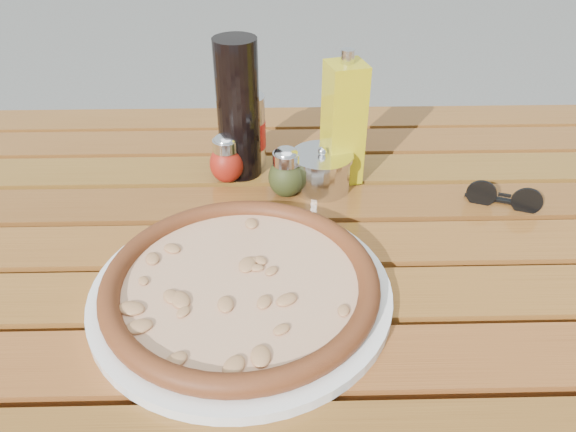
{
  "coord_description": "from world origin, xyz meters",
  "views": [
    {
      "loc": [
        -0.01,
        -0.61,
        1.22
      ],
      "look_at": [
        0.0,
        0.02,
        0.78
      ],
      "focal_mm": 35.0,
      "sensor_mm": 36.0,
      "label": 1
    }
  ],
  "objects_px": {
    "pepper_shaker": "(226,159)",
    "soda_can": "(245,132)",
    "olive_oil_cruet": "(343,123)",
    "dark_bottle": "(238,110)",
    "table": "(288,284)",
    "pizza": "(241,282)",
    "plate": "(241,292)",
    "oregano_shaker": "(286,173)",
    "sunglasses": "(504,198)",
    "parmesan_tin": "(322,171)"
  },
  "relations": [
    {
      "from": "pepper_shaker",
      "to": "soda_can",
      "type": "bearing_deg",
      "value": 62.96
    },
    {
      "from": "soda_can",
      "to": "olive_oil_cruet",
      "type": "distance_m",
      "value": 0.17
    },
    {
      "from": "pepper_shaker",
      "to": "olive_oil_cruet",
      "type": "relative_size",
      "value": 0.39
    },
    {
      "from": "dark_bottle",
      "to": "soda_can",
      "type": "bearing_deg",
      "value": 75.62
    },
    {
      "from": "table",
      "to": "soda_can",
      "type": "relative_size",
      "value": 11.67
    },
    {
      "from": "table",
      "to": "soda_can",
      "type": "height_order",
      "value": "soda_can"
    },
    {
      "from": "pizza",
      "to": "soda_can",
      "type": "height_order",
      "value": "soda_can"
    },
    {
      "from": "pizza",
      "to": "soda_can",
      "type": "xyz_separation_m",
      "value": [
        -0.01,
        0.33,
        0.04
      ]
    },
    {
      "from": "pepper_shaker",
      "to": "olive_oil_cruet",
      "type": "bearing_deg",
      "value": 1.03
    },
    {
      "from": "plate",
      "to": "oregano_shaker",
      "type": "relative_size",
      "value": 4.39
    },
    {
      "from": "oregano_shaker",
      "to": "soda_can",
      "type": "distance_m",
      "value": 0.12
    },
    {
      "from": "pizza",
      "to": "oregano_shaker",
      "type": "bearing_deg",
      "value": 75.64
    },
    {
      "from": "plate",
      "to": "oregano_shaker",
      "type": "height_order",
      "value": "oregano_shaker"
    },
    {
      "from": "sunglasses",
      "to": "soda_can",
      "type": "bearing_deg",
      "value": -179.54
    },
    {
      "from": "soda_can",
      "to": "table",
      "type": "bearing_deg",
      "value": -73.7
    },
    {
      "from": "oregano_shaker",
      "to": "dark_bottle",
      "type": "height_order",
      "value": "dark_bottle"
    },
    {
      "from": "table",
      "to": "sunglasses",
      "type": "xyz_separation_m",
      "value": [
        0.32,
        0.08,
        0.09
      ]
    },
    {
      "from": "olive_oil_cruet",
      "to": "parmesan_tin",
      "type": "bearing_deg",
      "value": -139.01
    },
    {
      "from": "plate",
      "to": "dark_bottle",
      "type": "xyz_separation_m",
      "value": [
        -0.01,
        0.3,
        0.1
      ]
    },
    {
      "from": "plate",
      "to": "pizza",
      "type": "height_order",
      "value": "pizza"
    },
    {
      "from": "plate",
      "to": "dark_bottle",
      "type": "height_order",
      "value": "dark_bottle"
    },
    {
      "from": "table",
      "to": "olive_oil_cruet",
      "type": "distance_m",
      "value": 0.26
    },
    {
      "from": "plate",
      "to": "dark_bottle",
      "type": "relative_size",
      "value": 1.64
    },
    {
      "from": "table",
      "to": "oregano_shaker",
      "type": "relative_size",
      "value": 17.07
    },
    {
      "from": "plate",
      "to": "soda_can",
      "type": "relative_size",
      "value": 3.0
    },
    {
      "from": "pizza",
      "to": "parmesan_tin",
      "type": "bearing_deg",
      "value": 65.31
    },
    {
      "from": "plate",
      "to": "pizza",
      "type": "relative_size",
      "value": 0.85
    },
    {
      "from": "parmesan_tin",
      "to": "olive_oil_cruet",
      "type": "bearing_deg",
      "value": 40.99
    },
    {
      "from": "oregano_shaker",
      "to": "dark_bottle",
      "type": "xyz_separation_m",
      "value": [
        -0.07,
        0.07,
        0.07
      ]
    },
    {
      "from": "table",
      "to": "sunglasses",
      "type": "height_order",
      "value": "sunglasses"
    },
    {
      "from": "pepper_shaker",
      "to": "parmesan_tin",
      "type": "relative_size",
      "value": 0.65
    },
    {
      "from": "pepper_shaker",
      "to": "olive_oil_cruet",
      "type": "height_order",
      "value": "olive_oil_cruet"
    },
    {
      "from": "pepper_shaker",
      "to": "oregano_shaker",
      "type": "distance_m",
      "value": 0.1
    },
    {
      "from": "table",
      "to": "dark_bottle",
      "type": "distance_m",
      "value": 0.28
    },
    {
      "from": "pepper_shaker",
      "to": "soda_can",
      "type": "height_order",
      "value": "soda_can"
    },
    {
      "from": "parmesan_tin",
      "to": "sunglasses",
      "type": "xyz_separation_m",
      "value": [
        0.27,
        -0.06,
        -0.01
      ]
    },
    {
      "from": "table",
      "to": "pizza",
      "type": "distance_m",
      "value": 0.16
    },
    {
      "from": "pizza",
      "to": "pepper_shaker",
      "type": "distance_m",
      "value": 0.28
    },
    {
      "from": "table",
      "to": "pepper_shaker",
      "type": "height_order",
      "value": "pepper_shaker"
    },
    {
      "from": "plate",
      "to": "sunglasses",
      "type": "distance_m",
      "value": 0.42
    },
    {
      "from": "table",
      "to": "pepper_shaker",
      "type": "xyz_separation_m",
      "value": [
        -0.09,
        0.17,
        0.11
      ]
    },
    {
      "from": "table",
      "to": "parmesan_tin",
      "type": "distance_m",
      "value": 0.19
    },
    {
      "from": "pepper_shaker",
      "to": "plate",
      "type": "bearing_deg",
      "value": -82.87
    },
    {
      "from": "oregano_shaker",
      "to": "olive_oil_cruet",
      "type": "relative_size",
      "value": 0.39
    },
    {
      "from": "parmesan_tin",
      "to": "pepper_shaker",
      "type": "bearing_deg",
      "value": 170.22
    },
    {
      "from": "olive_oil_cruet",
      "to": "parmesan_tin",
      "type": "xyz_separation_m",
      "value": [
        -0.03,
        -0.03,
        -0.07
      ]
    },
    {
      "from": "dark_bottle",
      "to": "olive_oil_cruet",
      "type": "relative_size",
      "value": 1.05
    },
    {
      "from": "oregano_shaker",
      "to": "parmesan_tin",
      "type": "relative_size",
      "value": 0.65
    },
    {
      "from": "table",
      "to": "oregano_shaker",
      "type": "xyz_separation_m",
      "value": [
        -0.0,
        0.12,
        0.11
      ]
    },
    {
      "from": "soda_can",
      "to": "olive_oil_cruet",
      "type": "relative_size",
      "value": 0.57
    }
  ]
}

